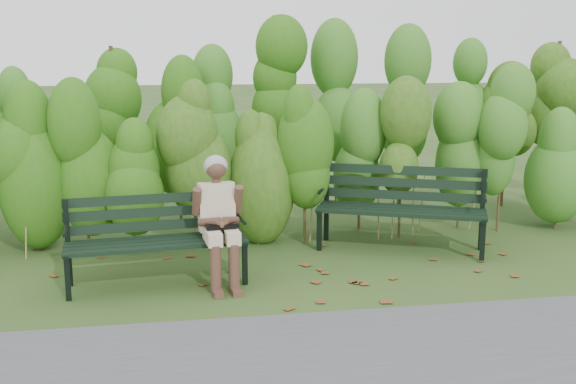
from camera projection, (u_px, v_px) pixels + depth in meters
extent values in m
plane|color=#29481B|center=(294.00, 277.00, 6.37)|extent=(80.00, 80.00, 0.00)
cylinder|color=#47381E|center=(16.00, 215.00, 7.10)|extent=(0.03, 0.03, 0.80)
ellipsoid|color=#346B12|center=(11.00, 155.00, 6.97)|extent=(0.64, 0.64, 1.44)
cylinder|color=#47381E|center=(76.00, 213.00, 7.20)|extent=(0.03, 0.03, 0.80)
ellipsoid|color=#346B12|center=(72.00, 154.00, 7.07)|extent=(0.64, 0.64, 1.44)
cylinder|color=#47381E|center=(135.00, 211.00, 7.30)|extent=(0.03, 0.03, 0.80)
ellipsoid|color=#346B12|center=(132.00, 152.00, 7.17)|extent=(0.64, 0.64, 1.44)
cylinder|color=#47381E|center=(191.00, 209.00, 7.39)|extent=(0.03, 0.03, 0.80)
ellipsoid|color=#346B12|center=(190.00, 151.00, 7.27)|extent=(0.64, 0.64, 1.44)
cylinder|color=#47381E|center=(247.00, 207.00, 7.49)|extent=(0.03, 0.03, 0.80)
ellipsoid|color=#346B12|center=(246.00, 150.00, 7.36)|extent=(0.64, 0.64, 1.44)
cylinder|color=#47381E|center=(301.00, 205.00, 7.59)|extent=(0.03, 0.03, 0.80)
ellipsoid|color=#346B12|center=(301.00, 148.00, 7.46)|extent=(0.64, 0.64, 1.44)
cylinder|color=#47381E|center=(353.00, 203.00, 7.69)|extent=(0.03, 0.03, 0.80)
ellipsoid|color=#346B12|center=(354.00, 147.00, 7.56)|extent=(0.64, 0.64, 1.44)
cylinder|color=#47381E|center=(404.00, 201.00, 7.79)|extent=(0.03, 0.03, 0.80)
ellipsoid|color=#346B12|center=(406.00, 146.00, 7.66)|extent=(0.64, 0.64, 1.44)
cylinder|color=#47381E|center=(454.00, 199.00, 7.89)|extent=(0.03, 0.03, 0.80)
ellipsoid|color=#346B12|center=(457.00, 145.00, 7.76)|extent=(0.64, 0.64, 1.44)
cylinder|color=#47381E|center=(503.00, 197.00, 7.99)|extent=(0.03, 0.03, 0.80)
ellipsoid|color=#346B12|center=(507.00, 144.00, 7.86)|extent=(0.64, 0.64, 1.44)
cylinder|color=#47381E|center=(550.00, 195.00, 8.09)|extent=(0.03, 0.03, 0.80)
ellipsoid|color=#346B12|center=(555.00, 142.00, 7.96)|extent=(0.64, 0.64, 1.44)
cylinder|color=#47381E|center=(39.00, 183.00, 8.04)|extent=(0.04, 0.04, 1.10)
ellipsoid|color=#315C17|center=(34.00, 110.00, 7.86)|extent=(0.70, 0.70, 1.98)
cylinder|color=#47381E|center=(106.00, 181.00, 8.17)|extent=(0.04, 0.04, 1.10)
ellipsoid|color=#315C17|center=(102.00, 109.00, 7.99)|extent=(0.70, 0.70, 1.98)
cylinder|color=#47381E|center=(170.00, 179.00, 8.29)|extent=(0.04, 0.04, 1.10)
ellipsoid|color=#315C17|center=(167.00, 108.00, 8.11)|extent=(0.70, 0.70, 1.98)
cylinder|color=#47381E|center=(232.00, 178.00, 8.42)|extent=(0.04, 0.04, 1.10)
ellipsoid|color=#315C17|center=(231.00, 107.00, 8.24)|extent=(0.70, 0.70, 1.98)
cylinder|color=#47381E|center=(292.00, 176.00, 8.54)|extent=(0.04, 0.04, 1.10)
ellipsoid|color=#315C17|center=(292.00, 106.00, 8.36)|extent=(0.70, 0.70, 1.98)
cylinder|color=#47381E|center=(351.00, 174.00, 8.67)|extent=(0.04, 0.04, 1.10)
ellipsoid|color=#315C17|center=(352.00, 105.00, 8.49)|extent=(0.70, 0.70, 1.98)
cylinder|color=#47381E|center=(408.00, 172.00, 8.79)|extent=(0.04, 0.04, 1.10)
ellipsoid|color=#315C17|center=(410.00, 105.00, 8.61)|extent=(0.70, 0.70, 1.98)
cylinder|color=#47381E|center=(463.00, 171.00, 8.92)|extent=(0.04, 0.04, 1.10)
ellipsoid|color=#315C17|center=(467.00, 104.00, 8.74)|extent=(0.70, 0.70, 1.98)
cylinder|color=#47381E|center=(517.00, 169.00, 9.04)|extent=(0.04, 0.04, 1.10)
ellipsoid|color=#315C17|center=(522.00, 103.00, 8.86)|extent=(0.70, 0.70, 1.98)
cylinder|color=#47381E|center=(570.00, 167.00, 9.17)|extent=(0.04, 0.04, 1.10)
ellipsoid|color=#315C17|center=(575.00, 102.00, 8.99)|extent=(0.70, 0.70, 1.98)
cube|color=brown|center=(218.00, 280.00, 6.28)|extent=(0.11, 0.11, 0.01)
cube|color=brown|center=(257.00, 280.00, 6.28)|extent=(0.11, 0.11, 0.01)
cube|color=brown|center=(386.00, 281.00, 6.26)|extent=(0.09, 0.07, 0.01)
cube|color=brown|center=(283.00, 278.00, 6.33)|extent=(0.11, 0.10, 0.01)
cube|color=brown|center=(443.00, 256.00, 7.01)|extent=(0.09, 0.11, 0.01)
cube|color=brown|center=(417.00, 267.00, 6.65)|extent=(0.09, 0.11, 0.01)
cube|color=brown|center=(545.00, 276.00, 6.38)|extent=(0.11, 0.11, 0.01)
cube|color=brown|center=(52.00, 278.00, 6.33)|extent=(0.09, 0.07, 0.01)
cube|color=brown|center=(132.00, 317.00, 5.40)|extent=(0.09, 0.07, 0.01)
cube|color=brown|center=(452.00, 250.00, 7.22)|extent=(0.11, 0.11, 0.01)
cube|color=brown|center=(542.00, 285.00, 6.15)|extent=(0.11, 0.11, 0.01)
cube|color=brown|center=(502.00, 269.00, 6.58)|extent=(0.08, 0.09, 0.01)
cube|color=brown|center=(239.00, 269.00, 6.60)|extent=(0.10, 0.08, 0.01)
cube|color=brown|center=(553.00, 282.00, 6.22)|extent=(0.09, 0.11, 0.01)
cube|color=brown|center=(372.00, 301.00, 5.74)|extent=(0.11, 0.11, 0.01)
cube|color=brown|center=(80.00, 285.00, 6.13)|extent=(0.11, 0.11, 0.01)
cube|color=brown|center=(79.00, 257.00, 6.99)|extent=(0.11, 0.10, 0.01)
cube|color=brown|center=(310.00, 288.00, 6.06)|extent=(0.10, 0.09, 0.01)
cube|color=brown|center=(529.00, 285.00, 6.14)|extent=(0.10, 0.11, 0.01)
cube|color=brown|center=(176.00, 330.00, 5.14)|extent=(0.11, 0.11, 0.01)
cube|color=brown|center=(547.00, 256.00, 7.01)|extent=(0.09, 0.10, 0.01)
cube|color=brown|center=(494.00, 268.00, 6.62)|extent=(0.11, 0.10, 0.01)
cube|color=brown|center=(467.00, 246.00, 7.38)|extent=(0.11, 0.11, 0.01)
cube|color=brown|center=(192.00, 301.00, 5.74)|extent=(0.09, 0.10, 0.01)
cube|color=brown|center=(566.00, 298.00, 5.82)|extent=(0.10, 0.08, 0.01)
cube|color=brown|center=(340.00, 323.00, 5.28)|extent=(0.10, 0.11, 0.01)
cube|color=brown|center=(346.00, 298.00, 5.81)|extent=(0.08, 0.10, 0.01)
cube|color=black|center=(158.00, 248.00, 5.89)|extent=(1.61, 0.26, 0.04)
cube|color=black|center=(157.00, 245.00, 6.00)|extent=(1.61, 0.26, 0.04)
cube|color=black|center=(156.00, 241.00, 6.10)|extent=(1.61, 0.26, 0.04)
cube|color=black|center=(155.00, 238.00, 6.21)|extent=(1.61, 0.26, 0.04)
cube|color=black|center=(154.00, 226.00, 6.27)|extent=(1.61, 0.21, 0.09)
cube|color=black|center=(153.00, 212.00, 6.26)|extent=(1.61, 0.21, 0.09)
cube|color=black|center=(153.00, 199.00, 6.24)|extent=(1.61, 0.21, 0.09)
cube|color=black|center=(68.00, 278.00, 5.72)|extent=(0.05, 0.05, 0.40)
cube|color=black|center=(68.00, 243.00, 6.05)|extent=(0.05, 0.05, 0.81)
cube|color=black|center=(67.00, 251.00, 5.85)|extent=(0.09, 0.45, 0.04)
cylinder|color=black|center=(65.00, 231.00, 5.77)|extent=(0.07, 0.34, 0.03)
cube|color=black|center=(245.00, 263.00, 6.12)|extent=(0.05, 0.05, 0.40)
cube|color=black|center=(236.00, 231.00, 6.45)|extent=(0.05, 0.05, 0.81)
cube|color=black|center=(241.00, 239.00, 6.26)|extent=(0.09, 0.45, 0.04)
cylinder|color=black|center=(241.00, 219.00, 6.17)|extent=(0.07, 0.34, 0.03)
cube|color=black|center=(399.00, 214.00, 6.96)|extent=(1.66, 0.79, 0.04)
cube|color=black|center=(400.00, 212.00, 7.08)|extent=(1.66, 0.79, 0.04)
cube|color=black|center=(401.00, 209.00, 7.20)|extent=(1.66, 0.79, 0.04)
cube|color=black|center=(402.00, 207.00, 7.31)|extent=(1.66, 0.79, 0.04)
cube|color=black|center=(403.00, 195.00, 7.38)|extent=(1.64, 0.74, 0.10)
cube|color=black|center=(404.00, 183.00, 7.36)|extent=(1.64, 0.74, 0.10)
cube|color=black|center=(404.00, 170.00, 7.35)|extent=(1.64, 0.74, 0.10)
cube|color=black|center=(319.00, 230.00, 7.19)|extent=(0.06, 0.06, 0.44)
cube|color=black|center=(327.00, 202.00, 7.55)|extent=(0.06, 0.06, 0.88)
cube|color=black|center=(323.00, 208.00, 7.34)|extent=(0.24, 0.47, 0.04)
cylinder|color=black|center=(322.00, 190.00, 7.24)|extent=(0.18, 0.35, 0.04)
cube|color=black|center=(483.00, 240.00, 6.80)|extent=(0.06, 0.06, 0.44)
cube|color=black|center=(482.00, 210.00, 7.16)|extent=(0.06, 0.06, 0.88)
cube|color=black|center=(483.00, 217.00, 6.95)|extent=(0.24, 0.47, 0.04)
cylinder|color=black|center=(484.00, 197.00, 6.86)|extent=(0.18, 0.35, 0.04)
cube|color=#C7B695|center=(212.00, 236.00, 5.98)|extent=(0.16, 0.39, 0.12)
cube|color=#C7B695|center=(230.00, 235.00, 6.02)|extent=(0.16, 0.39, 0.12)
cylinder|color=brown|center=(216.00, 270.00, 5.89)|extent=(0.11, 0.11, 0.44)
cylinder|color=brown|center=(234.00, 268.00, 5.93)|extent=(0.11, 0.11, 0.44)
cube|color=brown|center=(218.00, 293.00, 5.86)|extent=(0.10, 0.19, 0.05)
cube|color=brown|center=(236.00, 291.00, 5.90)|extent=(0.10, 0.19, 0.05)
cube|color=#C7B695|center=(216.00, 207.00, 6.19)|extent=(0.35, 0.26, 0.47)
cylinder|color=brown|center=(216.00, 181.00, 6.12)|extent=(0.08, 0.08, 0.09)
sphere|color=brown|center=(216.00, 169.00, 6.09)|extent=(0.19, 0.19, 0.19)
ellipsoid|color=gray|center=(216.00, 166.00, 6.11)|extent=(0.22, 0.21, 0.20)
cylinder|color=brown|center=(197.00, 201.00, 6.06)|extent=(0.10, 0.20, 0.28)
cylinder|color=brown|center=(238.00, 199.00, 6.16)|extent=(0.10, 0.20, 0.28)
cylinder|color=brown|center=(210.00, 222.00, 6.00)|extent=(0.22, 0.23, 0.12)
cylinder|color=brown|center=(231.00, 220.00, 6.05)|extent=(0.19, 0.25, 0.12)
sphere|color=brown|center=(221.00, 225.00, 5.98)|extent=(0.10, 0.10, 0.10)
cube|color=black|center=(221.00, 231.00, 6.00)|extent=(0.28, 0.14, 0.14)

